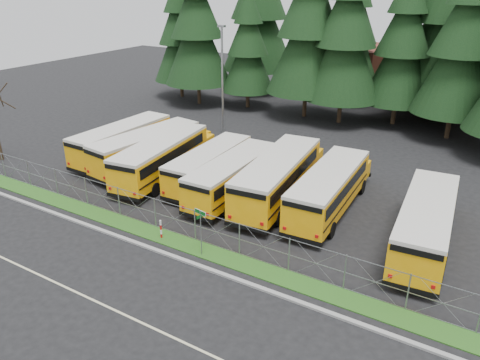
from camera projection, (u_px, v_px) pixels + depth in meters
name	position (u px, v px, depth m)	size (l,w,h in m)	color
ground	(219.00, 237.00, 27.69)	(120.00, 120.00, 0.00)	black
curb	(188.00, 262.00, 25.24)	(50.00, 0.25, 0.12)	gray
grass_verge	(203.00, 250.00, 26.35)	(50.00, 1.40, 0.06)	#1A4814
road_lane_line	(123.00, 314.00, 21.42)	(50.00, 0.12, 0.01)	beige
chainlink_fence	(209.00, 230.00, 26.51)	(44.00, 0.10, 2.00)	gray
brick_building	(449.00, 79.00, 54.97)	(22.00, 10.00, 6.00)	maroon
bus_0	(126.00, 142.00, 39.12)	(2.63, 11.14, 2.92)	orange
bus_1	(150.00, 149.00, 37.33)	(2.67, 11.30, 2.96)	orange
bus_2	(164.00, 158.00, 35.44)	(2.72, 11.53, 3.02)	orange
bus_3	(212.00, 166.00, 34.45)	(2.42, 10.25, 2.69)	orange
bus_4	(236.00, 177.00, 32.48)	(2.52, 10.69, 2.80)	orange
bus_5	(280.00, 178.00, 31.77)	(2.85, 12.08, 3.17)	orange
bus_6	(330.00, 190.00, 30.25)	(2.67, 11.31, 2.96)	orange
bus_east	(426.00, 224.00, 26.12)	(2.68, 11.37, 2.98)	orange
street_sign	(201.00, 223.00, 25.12)	(0.83, 0.55, 2.81)	gray
striped_bollard	(161.00, 229.00, 27.35)	(0.11, 0.11, 1.20)	#B20C0C
light_standard	(222.00, 77.00, 43.69)	(0.70, 0.35, 10.14)	gray
conifer_0	(179.00, 38.00, 56.89)	(6.53, 6.53, 14.44)	black
conifer_1	(197.00, 30.00, 53.06)	(7.70, 7.70, 17.03)	black
conifer_2	(248.00, 49.00, 52.31)	(6.03, 6.03, 13.34)	black
conifer_3	(309.00, 28.00, 47.65)	(8.43, 8.43, 18.65)	black
conifer_4	(346.00, 38.00, 45.85)	(7.76, 7.76, 17.17)	black
conifer_5	(403.00, 47.00, 45.72)	(7.03, 7.03, 15.54)	black
conifer_6	(463.00, 46.00, 41.19)	(7.69, 7.69, 17.00)	black
conifer_10	(259.00, 10.00, 58.33)	(9.22, 9.22, 20.39)	black
conifer_11	(353.00, 36.00, 53.80)	(7.04, 7.04, 15.57)	black
conifer_12	(450.00, 10.00, 45.60)	(10.03, 10.03, 22.18)	black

